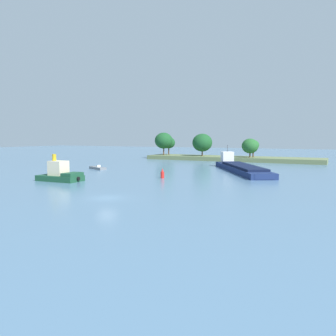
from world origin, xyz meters
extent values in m
plane|color=slate|center=(0.00, 0.00, 0.00)|extent=(400.00, 400.00, 0.00)
cube|color=#66754C|center=(-5.38, 75.86, 0.66)|extent=(58.17, 12.00, 1.33)
cylinder|color=#513823|center=(-30.47, 75.08, 2.62)|extent=(0.44, 0.44, 2.59)
ellipsoid|color=#194C23|center=(-30.47, 75.08, 6.49)|extent=(6.43, 6.43, 5.79)
cylinder|color=#513823|center=(-29.73, 77.70, 2.58)|extent=(0.44, 0.44, 2.51)
ellipsoid|color=#194C23|center=(-29.73, 77.70, 5.70)|extent=(4.67, 4.67, 4.20)
cylinder|color=#513823|center=(-15.50, 74.94, 2.25)|extent=(0.44, 0.44, 1.86)
ellipsoid|color=#194C23|center=(-15.50, 74.94, 5.90)|extent=(6.79, 6.79, 6.11)
cylinder|color=#513823|center=(1.22, 73.50, 2.11)|extent=(0.44, 0.44, 1.56)
ellipsoid|color=#235B28|center=(1.22, 73.50, 4.99)|extent=(5.24, 5.24, 4.72)
cylinder|color=#513823|center=(1.83, 75.26, 2.55)|extent=(0.44, 0.44, 2.45)
ellipsoid|color=#235B28|center=(1.83, 75.26, 5.24)|extent=(3.66, 3.66, 3.29)
cube|color=slate|center=(-26.13, 31.39, 0.27)|extent=(5.98, 3.95, 0.54)
cube|color=white|center=(-25.74, 31.21, 0.79)|extent=(0.81, 0.99, 0.50)
cube|color=black|center=(-28.91, 32.65, 0.28)|extent=(0.39, 0.41, 0.56)
cube|color=navy|center=(6.82, 41.24, 0.58)|extent=(20.36, 29.74, 1.15)
cube|color=#0F1834|center=(7.58, 39.94, 1.40)|extent=(14.93, 21.22, 0.50)
cube|color=white|center=(0.01, 52.89, 2.55)|extent=(4.09, 4.21, 2.80)
cylinder|color=#333338|center=(0.01, 52.89, 4.85)|extent=(0.12, 0.12, 1.80)
cube|color=navy|center=(14.55, 28.03, 0.64)|extent=(3.83, 2.75, 1.04)
cube|color=#19472D|center=(-18.12, 10.40, 0.50)|extent=(8.18, 4.18, 1.00)
cube|color=#19472D|center=(-15.29, 10.47, 1.30)|extent=(2.36, 3.62, 0.60)
cube|color=beige|center=(-18.42, 10.39, 2.30)|extent=(2.90, 2.65, 2.60)
cylinder|color=gold|center=(-19.33, 10.36, 4.20)|extent=(0.70, 0.70, 1.20)
cylinder|color=black|center=(-13.98, 10.51, 0.60)|extent=(0.32, 0.71, 0.70)
cylinder|color=red|center=(-3.49, 22.24, 0.60)|extent=(0.70, 0.70, 1.20)
cone|color=red|center=(-3.49, 22.24, 1.55)|extent=(0.49, 0.49, 0.70)
camera|label=1|loc=(26.77, -35.88, 7.95)|focal=36.81mm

